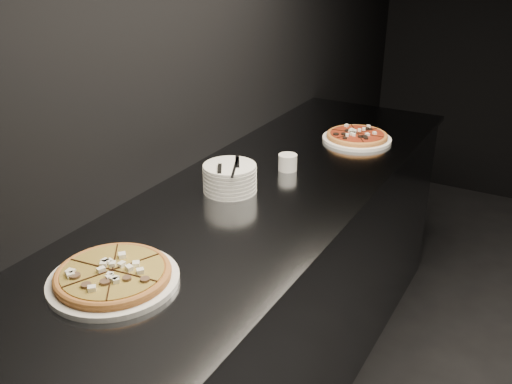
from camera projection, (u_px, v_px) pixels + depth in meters
The scene contains 7 objects.
wall_left at pixel (182, 47), 2.11m from camera, with size 0.02×5.00×2.80m, color black.
counter at pixel (268, 288), 2.33m from camera, with size 0.74×2.44×0.92m.
pizza_mushroom at pixel (113, 276), 1.54m from camera, with size 0.36×0.36×0.04m.
pizza_tomato at pixel (357, 137), 2.59m from camera, with size 0.31×0.31×0.04m.
plate_stack at pixel (230, 178), 2.08m from camera, with size 0.19×0.19×0.10m.
cutlery at pixel (229, 166), 2.04m from camera, with size 0.09×0.20×0.01m.
ramekin at pixel (288, 162), 2.26m from camera, with size 0.07×0.07×0.07m.
Camera 1 is at (-1.21, -1.72, 1.79)m, focal length 40.00 mm.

